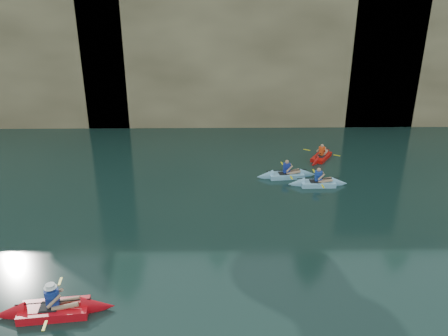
{
  "coord_description": "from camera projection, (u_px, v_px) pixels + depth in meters",
  "views": [
    {
      "loc": [
        -0.49,
        -9.72,
        9.49
      ],
      "look_at": [
        -0.25,
        6.16,
        3.0
      ],
      "focal_mm": 35.0,
      "sensor_mm": 36.0,
      "label": 1
    }
  ],
  "objects": [
    {
      "name": "kayaker_red_far",
      "position": [
        321.0,
        157.0,
        26.42
      ],
      "size": [
        2.27,
        3.05,
        1.16
      ],
      "rotation": [
        0.0,
        0.0,
        1.01
      ],
      "color": "red",
      "rests_on": "ground"
    },
    {
      "name": "sea_cave_center",
      "position": [
        170.0,
        105.0,
        32.24
      ],
      "size": [
        3.5,
        1.0,
        3.2
      ],
      "primitive_type": "cube",
      "color": "black",
      "rests_on": "ground"
    },
    {
      "name": "cliff_slab_center",
      "position": [
        252.0,
        47.0,
        31.38
      ],
      "size": [
        24.0,
        2.4,
        11.4
      ],
      "primitive_type": "cube",
      "color": "tan",
      "rests_on": "ground"
    },
    {
      "name": "kayaker_ltblue_near",
      "position": [
        318.0,
        183.0,
        22.78
      ],
      "size": [
        3.14,
        2.43,
        1.24
      ],
      "rotation": [
        0.0,
        0.0,
        0.02
      ],
      "color": "#89C4E6",
      "rests_on": "ground"
    },
    {
      "name": "sea_cave_east",
      "position": [
        359.0,
        96.0,
        32.2
      ],
      "size": [
        5.0,
        1.0,
        4.5
      ],
      "primitive_type": "cube",
      "color": "black",
      "rests_on": "ground"
    },
    {
      "name": "kayaker_ltblue_mid",
      "position": [
        286.0,
        175.0,
        23.78
      ],
      "size": [
        3.35,
        2.46,
        1.25
      ],
      "rotation": [
        0.0,
        0.0,
        0.1
      ],
      "color": "#88C2E3",
      "rests_on": "ground"
    },
    {
      "name": "main_kayaker",
      "position": [
        54.0,
        309.0,
        13.71
      ],
      "size": [
        3.8,
        2.51,
        1.39
      ],
      "rotation": [
        0.0,
        0.0,
        0.12
      ],
      "color": "red",
      "rests_on": "ground"
    },
    {
      "name": "cliff",
      "position": [
        223.0,
        33.0,
        38.09
      ],
      "size": [
        70.0,
        16.0,
        12.0
      ],
      "primitive_type": "cube",
      "color": "#CDBB7D",
      "rests_on": "ground"
    }
  ]
}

